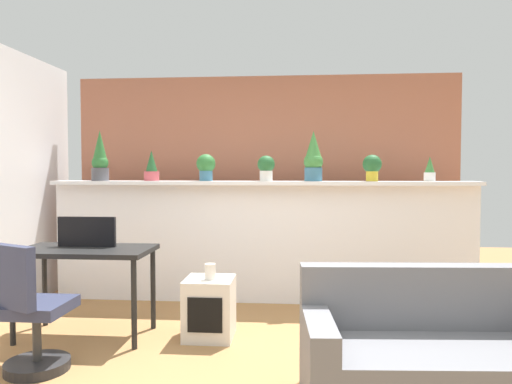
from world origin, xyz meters
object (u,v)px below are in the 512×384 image
Objects in this scene: potted_plant_4 at (313,158)px; desk at (86,258)px; office_chair at (29,318)px; potted_plant_3 at (266,167)px; couch at (436,361)px; vase_on_shelf at (210,272)px; potted_plant_1 at (152,167)px; side_cube_shelf at (209,308)px; potted_plant_2 at (206,166)px; potted_plant_5 at (372,166)px; potted_plant_0 at (100,159)px; tv_monitor at (87,232)px; potted_plant_6 at (430,170)px.

potted_plant_4 reaches higher than desk.
potted_plant_4 is at bearing 43.71° from office_chair.
couch is at bearing -62.17° from potted_plant_3.
vase_on_shelf is (1.12, 0.78, 0.18)m from office_chair.
potted_plant_1 is 1.22× the size of potted_plant_3.
side_cube_shelf is (1.10, 0.81, -0.14)m from office_chair.
potted_plant_2 is 1.67m from side_cube_shelf.
potted_plant_2 is at bearing 176.86° from potted_plant_3.
office_chair is 6.94× the size of vase_on_shelf.
potted_plant_4 is at bearing -178.21° from potted_plant_5.
vase_on_shelf is (0.85, -1.18, -0.87)m from potted_plant_1.
desk is at bearing -178.98° from vase_on_shelf.
office_chair is 1.38m from side_cube_shelf.
couch reaches higher than desk.
desk is (0.35, -1.15, -0.86)m from potted_plant_0.
potted_plant_4 is at bearing 28.69° from tv_monitor.
potted_plant_3 is 1.48m from vase_on_shelf.
potted_plant_3 is 1.68m from potted_plant_6.
potted_plant_0 reaches higher than side_cube_shelf.
side_cube_shelf is 3.81× the size of vase_on_shelf.
potted_plant_4 is 2.58m from couch.
side_cube_shelf is at bearing -110.11° from potted_plant_3.
potted_plant_5 is at bearing -0.80° from potted_plant_1.
potted_plant_5 is at bearing 91.44° from couch.
potted_plant_1 reaches higher than potted_plant_2.
potted_plant_2 is at bearing 177.98° from potted_plant_4.
potted_plant_5 is at bearing 1.79° from potted_plant_4.
office_chair is at bearing -97.79° from potted_plant_1.
potted_plant_3 is 0.53× the size of tv_monitor.
office_chair reaches higher than couch.
potted_plant_1 is 2.92m from potted_plant_6.
potted_plant_3 is 2.04× the size of vase_on_shelf.
potted_plant_6 is (1.19, 0.06, -0.12)m from potted_plant_4.
potted_plant_4 is 2.99m from office_chair.
couch is at bearing -34.65° from side_cube_shelf.
potted_plant_6 is 0.16× the size of couch.
potted_plant_6 reaches higher than couch.
potted_plant_2 reaches higher than couch.
potted_plant_4 reaches higher than potted_plant_1.
office_chair is 1.37m from vase_on_shelf.
potted_plant_0 reaches higher than potted_plant_6.
potted_plant_0 is 1.30m from tv_monitor.
desk is (-1.93, -1.15, -0.86)m from potted_plant_4.
tv_monitor is at bearing -156.93° from potted_plant_5.
potted_plant_0 is at bearing 141.01° from vase_on_shelf.
potted_plant_1 is 1.28× the size of potted_plant_6.
desk reaches higher than vase_on_shelf.
potted_plant_1 is 1.24m from potted_plant_3.
office_chair is at bearing -128.22° from potted_plant_3.
potted_plant_6 is 3.88m from office_chair.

